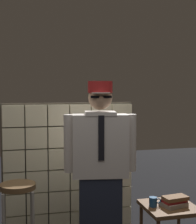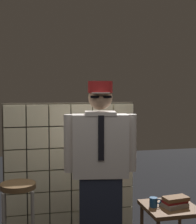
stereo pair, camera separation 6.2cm
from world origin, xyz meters
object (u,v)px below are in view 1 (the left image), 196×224
side_table (169,212)px  coffee_mug (153,202)px  bar_stool (18,205)px  standing_person (100,169)px  book_stack (174,201)px

side_table → coffee_mug: coffee_mug is taller
coffee_mug → bar_stool: bearing=173.5°
standing_person → book_stack: 0.83m
book_stack → coffee_mug: bearing=169.2°
standing_person → side_table: standing_person is taller
side_table → book_stack: bearing=-37.5°
standing_person → book_stack: standing_person is taller
book_stack → bar_stool: bearing=172.9°
bar_stool → book_stack: (1.53, -0.19, -0.02)m
standing_person → bar_stool: 0.86m
bar_stool → side_table: 1.51m
standing_person → coffee_mug: 0.65m
book_stack → coffee_mug: (-0.21, 0.04, -0.00)m
bar_stool → coffee_mug: bar_stool is taller
book_stack → coffee_mug: book_stack is taller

